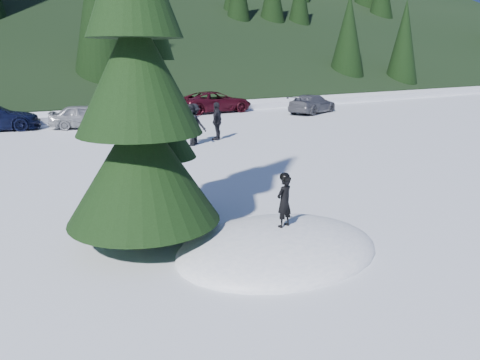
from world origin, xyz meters
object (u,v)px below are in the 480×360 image
car_4 (86,116)px  adult_2 (194,124)px  car_5 (168,110)px  child_skier (284,202)px  car_6 (215,102)px  car_7 (312,104)px  spruce_short (160,135)px  spruce_tall (138,88)px  adult_0 (190,125)px  adult_1 (217,121)px

car_4 → adult_2: bearing=-138.7°
car_5 → child_skier: bearing=140.8°
adult_2 → car_6: adult_2 is taller
adult_2 → car_7: adult_2 is taller
car_6 → car_7: size_ratio=1.18×
spruce_short → adult_2: size_ratio=2.90×
spruce_short → car_5: size_ratio=1.40×
spruce_tall → child_skier: 3.74m
adult_0 → car_6: bearing=-173.9°
spruce_tall → adult_0: (6.01, 9.84, -2.38)m
spruce_short → adult_1: size_ratio=2.96×
child_skier → spruce_short: bearing=-79.6°
car_4 → car_5: size_ratio=1.02×
car_6 → car_7: car_6 is taller
adult_0 → adult_1: 1.84m
adult_1 → child_skier: bearing=24.8°
spruce_short → car_7: bearing=39.8°
spruce_tall → spruce_short: bearing=54.5°
adult_1 → car_6: size_ratio=0.34×
car_5 → car_7: car_7 is taller
spruce_short → adult_1: 11.35m
car_5 → adult_0: bearing=140.8°
adult_0 → spruce_short: bearing=9.9°
adult_2 → car_4: bearing=-15.7°
spruce_short → car_7: 23.23m
car_4 → child_skier: bearing=-162.4°
car_7 → car_4: bearing=63.7°
spruce_tall → car_5: 20.53m
adult_1 → spruce_tall: bearing=12.0°
spruce_tall → car_7: bearing=40.8°
car_4 → car_7: size_ratio=0.86×
child_skier → car_7: bearing=-145.6°
adult_0 → car_7: size_ratio=0.41×
car_4 → car_6: (9.86, 2.74, 0.08)m
child_skier → adult_0: (3.64, 11.59, -0.09)m
car_5 → spruce_tall: bearing=132.9°
adult_0 → car_6: (7.28, 10.57, -0.20)m
child_skier → car_7: size_ratio=0.24×
car_6 → car_7: (5.52, -4.16, -0.08)m
spruce_short → car_4: spruce_short is taller
spruce_short → car_5: spruce_short is taller
spruce_tall → adult_1: bearing=53.4°
child_skier → adult_2: 12.43m
car_5 → car_6: car_6 is taller
spruce_tall → adult_1: 13.23m
child_skier → car_5: (6.33, 20.15, -0.40)m
spruce_short → child_skier: 3.60m
adult_1 → adult_2: 1.51m
car_5 → car_4: bearing=76.1°
car_4 → car_6: bearing=-53.8°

